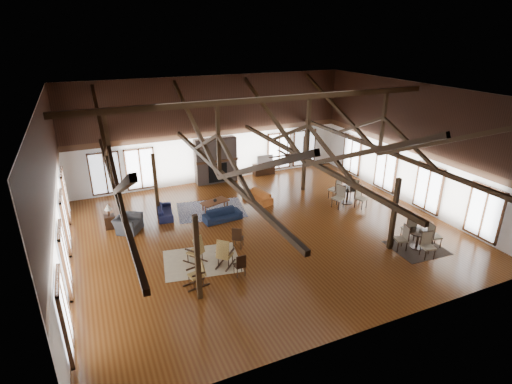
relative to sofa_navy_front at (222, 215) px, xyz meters
name	(u,v)px	position (x,y,z in m)	size (l,w,h in m)	color
floor	(264,230)	(1.37, -1.70, -0.26)	(16.00, 16.00, 0.00)	brown
ceiling	(266,93)	(1.37, -1.70, 5.74)	(16.00, 14.00, 0.02)	black
wall_back	(213,130)	(1.37, 5.30, 2.74)	(16.00, 0.02, 6.00)	white
wall_front	(375,242)	(1.37, -8.70, 2.74)	(16.00, 0.02, 6.00)	white
wall_left	(53,196)	(-6.63, -1.70, 2.74)	(0.02, 14.00, 6.00)	white
wall_right	(412,145)	(9.37, -1.70, 2.74)	(0.02, 14.00, 6.00)	white
roof_truss	(265,142)	(1.37, -1.70, 3.77)	(15.60, 14.07, 3.14)	black
post_grid	(265,199)	(1.37, -1.70, 1.26)	(8.16, 7.16, 3.05)	black
fireplace	(216,161)	(1.37, 4.97, 1.03)	(2.50, 0.69, 2.60)	#64544C
ceiling_fan	(287,154)	(1.87, -2.70, 3.47)	(1.60, 1.60, 0.75)	black
sofa_navy_front	(222,215)	(0.00, 0.00, 0.00)	(1.79, 0.70, 0.52)	#121C33
sofa_navy_left	(165,211)	(-2.36, 1.54, -0.01)	(0.67, 1.71, 0.50)	#131636
sofa_orange	(258,196)	(2.42, 1.40, 0.00)	(0.70, 1.80, 0.53)	#AD5921
coffee_table	(215,202)	(0.02, 1.15, 0.19)	(1.47, 1.04, 0.51)	brown
vase	(215,200)	(0.02, 1.10, 0.34)	(0.17, 0.17, 0.18)	#B2B2B2
armchair	(128,224)	(-4.16, 0.66, 0.10)	(1.11, 0.97, 0.72)	#2C2C2E
side_table_lamp	(110,219)	(-4.87, 1.30, 0.18)	(0.46, 0.46, 1.16)	black
rocking_chair_a	(197,251)	(-2.10, -3.07, 0.26)	(0.88, 0.97, 1.11)	olive
rocking_chair_b	(224,254)	(-1.24, -3.75, 0.27)	(0.95, 0.96, 1.14)	olive
rocking_chair_c	(198,272)	(-2.45, -4.47, 0.24)	(0.90, 0.59, 1.07)	olive
side_chair_a	(237,236)	(-0.30, -2.69, 0.29)	(0.56, 0.56, 0.95)	black
side_chair_b	(240,264)	(-0.92, -4.58, 0.25)	(0.39, 0.39, 0.89)	black
cafe_table_near	(418,237)	(6.42, -5.61, 0.26)	(2.03, 2.03, 1.04)	black
cafe_table_far	(348,193)	(6.52, -0.69, 0.30)	(2.18, 2.18, 1.12)	black
cup_near	(421,230)	(6.51, -5.61, 0.53)	(0.11, 0.11, 0.09)	#B2B2B2
cup_far	(348,188)	(6.46, -0.76, 0.59)	(0.12, 0.12, 0.09)	#B2B2B2
tv_console	(264,169)	(4.47, 5.05, 0.07)	(1.31, 0.49, 0.65)	black
television	(264,159)	(4.51, 5.05, 0.68)	(1.01, 0.13, 0.58)	#B2B2B2
rug_tan	(202,261)	(-1.92, -3.04, -0.25)	(2.86, 2.24, 0.01)	tan
rug_navy	(211,210)	(-0.15, 1.32, -0.25)	(3.22, 2.41, 0.01)	#191C48
rug_dark	(417,248)	(6.43, -5.63, -0.26)	(2.05, 1.86, 0.01)	black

